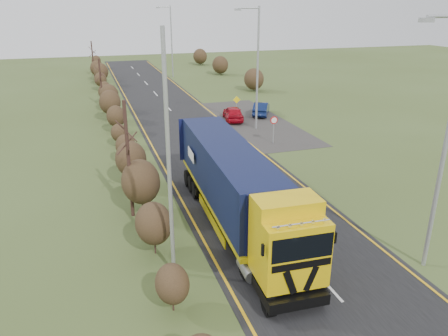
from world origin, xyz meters
TOP-DOWN VIEW (x-y plane):
  - ground at (0.00, 0.00)m, footprint 160.00×160.00m
  - road at (0.00, 10.00)m, footprint 8.00×120.00m
  - layby at (6.50, 20.00)m, footprint 6.00×18.00m
  - lane_markings at (0.00, 9.69)m, footprint 7.52×116.00m
  - hedgerow at (-6.00, 7.89)m, footprint 2.24×102.04m
  - lorry at (-1.88, 1.20)m, footprint 2.84×14.27m
  - car_red_hatchback at (4.80, 20.96)m, footprint 2.31×4.21m
  - car_blue_sedan at (8.11, 22.10)m, footprint 2.99×4.06m
  - streetlight_near at (4.46, -4.35)m, footprint 2.13×0.20m
  - streetlight_mid at (5.66, 17.66)m, footprint 2.14×0.20m
  - streetlight_far at (4.46, 47.91)m, footprint 2.12×0.20m
  - left_pole at (-5.53, -1.73)m, footprint 0.16×0.16m
  - speed_sign at (5.46, 13.21)m, footprint 0.60×0.10m
  - warning_board at (5.80, 22.83)m, footprint 0.72×0.11m

SIDE VIEW (x-z plane):
  - ground at x=0.00m, z-range 0.00..0.00m
  - road at x=0.00m, z-range 0.00..0.02m
  - layby at x=6.50m, z-range 0.00..0.02m
  - lane_markings at x=0.00m, z-range 0.03..0.03m
  - car_blue_sedan at x=8.11m, z-range 0.00..1.28m
  - car_red_hatchback at x=4.80m, z-range 0.00..1.36m
  - warning_board at x=5.80m, z-range 0.20..2.09m
  - speed_sign at x=5.46m, z-range 0.42..2.60m
  - hedgerow at x=-6.00m, z-range -1.41..4.64m
  - lorry at x=-1.88m, z-range 0.27..4.22m
  - left_pole at x=-5.53m, z-range 0.00..9.63m
  - streetlight_far at x=4.46m, z-range 0.54..10.54m
  - streetlight_near at x=4.46m, z-range 0.55..10.63m
  - streetlight_mid at x=5.66m, z-range 0.55..10.68m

